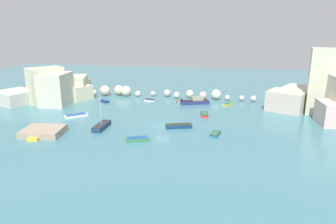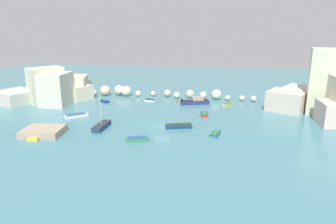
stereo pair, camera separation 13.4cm
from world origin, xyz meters
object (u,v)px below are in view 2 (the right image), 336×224
moored_boat_3 (179,126)px  moored_boat_9 (215,134)px  moored_boat_4 (228,104)px  moored_boat_8 (195,101)px  stone_dock (43,131)px  moored_boat_7 (37,135)px  channel_buoy (177,101)px  moored_boat_5 (204,114)px  moored_boat_0 (102,126)px  moored_boat_1 (76,116)px  moored_boat_6 (105,101)px  moored_boat_2 (150,100)px  moored_boat_10 (137,139)px

moored_boat_3 → moored_boat_9: (6.31, -2.88, -0.08)m
moored_boat_4 → moored_boat_8: moored_boat_8 is taller
moored_boat_3 → moored_boat_4: moored_boat_3 is taller
stone_dock → moored_boat_7: (-0.33, -1.15, -0.28)m
channel_buoy → moored_boat_3: 18.64m
channel_buoy → moored_boat_5: (7.02, -10.12, 0.04)m
moored_boat_4 → moored_boat_8: 7.15m
moored_boat_4 → moored_boat_7: 39.36m
moored_boat_0 → moored_boat_1: (-7.49, 5.70, -0.17)m
moored_boat_5 → moored_boat_6: moored_boat_5 is taller
moored_boat_3 → moored_boat_5: 9.09m
moored_boat_2 → moored_boat_7: bearing=82.2°
moored_boat_0 → moored_boat_10: 9.00m
moored_boat_2 → moored_boat_9: moored_boat_9 is taller
channel_buoy → moored_boat_1: moored_boat_1 is taller
moored_boat_2 → moored_boat_6: 10.36m
moored_boat_10 → stone_dock: bearing=156.2°
moored_boat_4 → moored_boat_0: bearing=-16.6°
moored_boat_0 → moored_boat_6: 19.29m
stone_dock → moored_boat_10: 15.76m
moored_boat_3 → moored_boat_10: size_ratio=1.30×
moored_boat_7 → moored_boat_6: bearing=163.5°
stone_dock → moored_boat_5: size_ratio=1.87×
moored_boat_9 → moored_boat_7: bearing=114.5°
channel_buoy → moored_boat_7: size_ratio=0.10×
stone_dock → moored_boat_0: moored_boat_0 is taller
moored_boat_2 → stone_dock: bearing=81.9°
channel_buoy → moored_boat_7: 32.35m
moored_boat_8 → moored_boat_10: bearing=-122.6°
moored_boat_5 → moored_boat_10: 18.14m
moored_boat_5 → moored_boat_9: bearing=5.1°
moored_boat_8 → moored_boat_6: bearing=167.3°
moored_boat_1 → moored_boat_2: bearing=-167.9°
moored_boat_1 → moored_boat_4: bearing=164.4°
moored_boat_0 → moored_boat_9: size_ratio=1.75×
moored_boat_0 → moored_boat_2: (3.38, 20.93, -0.22)m
moored_boat_2 → moored_boat_9: 26.37m
stone_dock → moored_boat_3: size_ratio=1.30×
moored_boat_1 → moored_boat_5: (24.23, 5.28, 0.02)m
moored_boat_2 → moored_boat_3: (9.54, -18.20, 0.12)m
moored_boat_4 → moored_boat_7: bearing=-19.1°
moored_boat_4 → moored_boat_6: size_ratio=1.12×
moored_boat_3 → moored_boat_7: moored_boat_3 is taller
moored_boat_0 → moored_boat_5: size_ratio=1.68×
moored_boat_2 → moored_boat_8: size_ratio=0.40×
stone_dock → moored_boat_5: (24.83, 15.51, -0.23)m
channel_buoy → moored_boat_0: (-9.72, -21.10, 0.19)m
moored_boat_6 → moored_boat_7: bearing=-53.8°
stone_dock → moored_boat_5: bearing=32.0°
moored_boat_4 → moored_boat_10: size_ratio=0.81×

